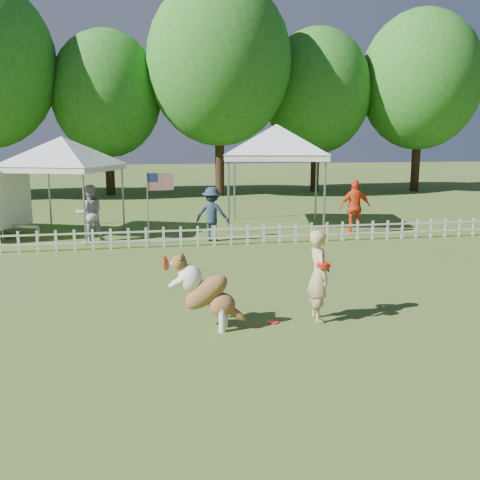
{
  "coord_description": "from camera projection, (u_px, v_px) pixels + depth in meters",
  "views": [
    {
      "loc": [
        -1.37,
        -8.44,
        3.11
      ],
      "look_at": [
        0.58,
        2.0,
        1.1
      ],
      "focal_mm": 40.0,
      "sensor_mm": 36.0,
      "label": 1
    }
  ],
  "objects": [
    {
      "name": "ground",
      "position": [
        228.0,
        327.0,
        8.98
      ],
      "size": [
        120.0,
        120.0,
        0.0
      ],
      "primitive_type": "plane",
      "color": "#365A1C",
      "rests_on": "ground"
    },
    {
      "name": "picket_fence",
      "position": [
        189.0,
        236.0,
        15.68
      ],
      "size": [
        22.0,
        0.08,
        0.6
      ],
      "primitive_type": null,
      "color": "silver",
      "rests_on": "ground"
    },
    {
      "name": "handler",
      "position": [
        319.0,
        276.0,
        9.19
      ],
      "size": [
        0.4,
        0.59,
        1.6
      ],
      "primitive_type": "imported",
      "rotation": [
        0.0,
        0.0,
        1.54
      ],
      "color": "tan",
      "rests_on": "ground"
    },
    {
      "name": "dog",
      "position": [
        207.0,
        292.0,
        8.79
      ],
      "size": [
        1.29,
        0.77,
        1.26
      ],
      "primitive_type": null,
      "rotation": [
        0.0,
        0.0,
        -0.32
      ],
      "color": "brown",
      "rests_on": "ground"
    },
    {
      "name": "frisbee_on_turf",
      "position": [
        273.0,
        322.0,
        9.19
      ],
      "size": [
        0.26,
        0.26,
        0.02
      ],
      "primitive_type": "cylinder",
      "rotation": [
        0.0,
        0.0,
        0.38
      ],
      "color": "red",
      "rests_on": "ground"
    },
    {
      "name": "canopy_tent_left",
      "position": [
        65.0,
        188.0,
        17.29
      ],
      "size": [
        3.95,
        3.95,
        3.13
      ],
      "primitive_type": null,
      "rotation": [
        0.0,
        0.0,
        -0.38
      ],
      "color": "silver",
      "rests_on": "ground"
    },
    {
      "name": "canopy_tent_right",
      "position": [
        276.0,
        177.0,
        19.04
      ],
      "size": [
        4.14,
        4.14,
        3.55
      ],
      "primitive_type": null,
      "rotation": [
        0.0,
        0.0,
        -0.24
      ],
      "color": "silver",
      "rests_on": "ground"
    },
    {
      "name": "flag_pole",
      "position": [
        148.0,
        209.0,
        15.8
      ],
      "size": [
        0.84,
        0.17,
        2.17
      ],
      "primitive_type": null,
      "rotation": [
        0.0,
        0.0,
        0.11
      ],
      "color": "gray",
      "rests_on": "ground"
    },
    {
      "name": "spectator_a",
      "position": [
        90.0,
        213.0,
        16.31
      ],
      "size": [
        0.98,
        0.84,
        1.75
      ],
      "primitive_type": "imported",
      "rotation": [
        0.0,
        0.0,
        3.37
      ],
      "color": "#A7A7AC",
      "rests_on": "ground"
    },
    {
      "name": "spectator_b",
      "position": [
        212.0,
        214.0,
        16.48
      ],
      "size": [
        1.22,
        0.95,
        1.67
      ],
      "primitive_type": "imported",
      "rotation": [
        0.0,
        0.0,
        2.79
      ],
      "color": "#223149",
      "rests_on": "ground"
    },
    {
      "name": "spectator_c",
      "position": [
        355.0,
        207.0,
        17.55
      ],
      "size": [
        1.07,
        0.46,
        1.82
      ],
      "primitive_type": "imported",
      "rotation": [
        0.0,
        0.0,
        3.12
      ],
      "color": "#F0471C",
      "rests_on": "ground"
    },
    {
      "name": "tree_center_left",
      "position": [
        107.0,
        106.0,
        29.26
      ],
      "size": [
        6.0,
        6.0,
        9.8
      ],
      "primitive_type": null,
      "color": "#245E1B",
      "rests_on": "ground"
    },
    {
      "name": "tree_center_right",
      "position": [
        219.0,
        79.0,
        28.63
      ],
      "size": [
        7.6,
        7.6,
        12.6
      ],
      "primitive_type": null,
      "color": "#245E1B",
      "rests_on": "ground"
    },
    {
      "name": "tree_right",
      "position": [
        317.0,
        103.0,
        31.37
      ],
      "size": [
        6.2,
        6.2,
        10.4
      ],
      "primitive_type": null,
      "color": "#245E1B",
      "rests_on": "ground"
    },
    {
      "name": "tree_far_right",
      "position": [
        420.0,
        94.0,
        31.4
      ],
      "size": [
        7.0,
        7.0,
        11.4
      ],
      "primitive_type": null,
      "color": "#245E1B",
      "rests_on": "ground"
    }
  ]
}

